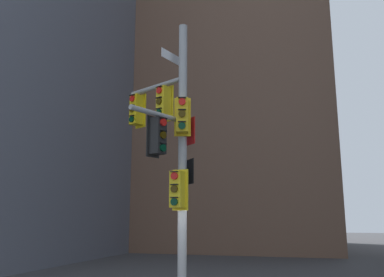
{
  "coord_description": "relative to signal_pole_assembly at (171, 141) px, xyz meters",
  "views": [
    {
      "loc": [
        3.46,
        -10.91,
        2.27
      ],
      "look_at": [
        0.12,
        0.56,
        4.65
      ],
      "focal_mm": 37.58,
      "sensor_mm": 36.0,
      "label": 1
    }
  ],
  "objects": [
    {
      "name": "building_mid_block",
      "position": [
        -2.53,
        22.76,
        15.37
      ],
      "size": [
        16.53,
        16.53,
        39.74
      ],
      "primitive_type": "cube",
      "color": "brown",
      "rests_on": "ground"
    },
    {
      "name": "signal_pole_assembly",
      "position": [
        0.0,
        0.0,
        0.0
      ],
      "size": [
        2.53,
        3.1,
        8.09
      ],
      "color": "#9EA0A3",
      "rests_on": "ground"
    }
  ]
}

